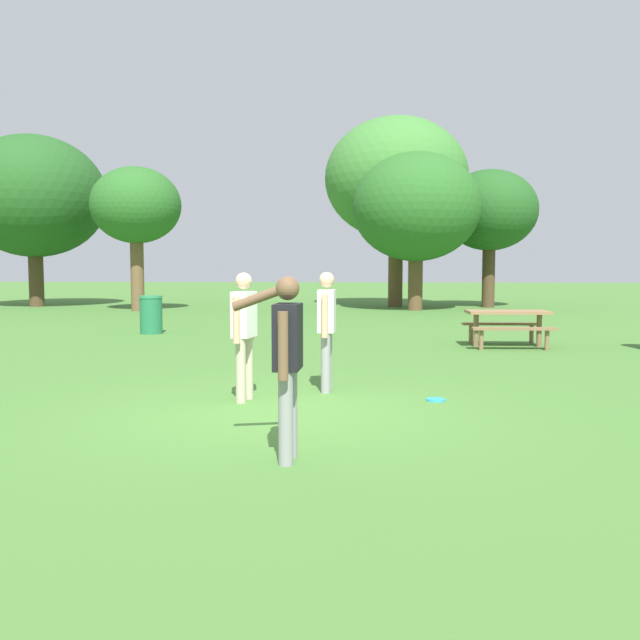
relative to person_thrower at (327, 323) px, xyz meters
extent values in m
plane|color=#447530|center=(-0.52, -1.43, -0.94)|extent=(120.00, 120.00, 0.00)
cylinder|color=gray|center=(0.01, 0.13, -0.53)|extent=(0.13, 0.13, 0.82)
cylinder|color=gray|center=(-0.01, -0.13, -0.53)|extent=(0.13, 0.13, 0.82)
cube|color=white|center=(0.00, 0.00, 0.17)|extent=(0.24, 0.39, 0.58)
sphere|color=tan|center=(0.00, 0.00, 0.59)|extent=(0.21, 0.21, 0.21)
cylinder|color=tan|center=(0.01, 0.26, 0.12)|extent=(0.09, 0.09, 0.58)
cylinder|color=tan|center=(-0.01, -0.26, 0.12)|extent=(0.09, 0.09, 0.58)
cylinder|color=gray|center=(-0.16, -3.52, -0.53)|extent=(0.13, 0.13, 0.82)
cylinder|color=gray|center=(-0.15, -3.26, -0.53)|extent=(0.13, 0.13, 0.82)
cube|color=black|center=(-0.16, -3.39, 0.17)|extent=(0.24, 0.39, 0.58)
sphere|color=brown|center=(-0.16, -3.39, 0.59)|extent=(0.21, 0.21, 0.21)
cylinder|color=brown|center=(-0.17, -3.65, 0.12)|extent=(0.09, 0.09, 0.58)
cylinder|color=brown|center=(-0.42, -3.11, 0.51)|extent=(0.58, 0.12, 0.28)
cylinder|color=#B7AD93|center=(-0.99, -0.61, -0.53)|extent=(0.13, 0.13, 0.82)
cylinder|color=#B7AD93|center=(-1.04, -0.86, -0.53)|extent=(0.13, 0.13, 0.82)
cube|color=white|center=(-1.01, -0.74, 0.17)|extent=(0.29, 0.42, 0.58)
sphere|color=tan|center=(-1.01, -0.74, 0.59)|extent=(0.21, 0.21, 0.21)
cylinder|color=tan|center=(-0.96, -0.48, 0.12)|extent=(0.09, 0.09, 0.58)
cylinder|color=tan|center=(-1.06, -0.99, 0.12)|extent=(0.09, 0.09, 0.58)
cylinder|color=#2D9EDB|center=(1.43, -0.57, -0.93)|extent=(0.25, 0.25, 0.03)
cube|color=olive|center=(3.55, 5.36, -0.20)|extent=(1.72, 0.81, 0.06)
cube|color=olive|center=(3.56, 4.79, -0.50)|extent=(1.71, 0.31, 0.05)
cube|color=olive|center=(3.53, 5.94, -0.50)|extent=(1.71, 0.31, 0.05)
cylinder|color=olive|center=(2.89, 5.35, -0.59)|extent=(0.11, 0.11, 0.71)
cylinder|color=olive|center=(2.90, 4.77, -0.73)|extent=(0.09, 0.09, 0.41)
cylinder|color=olive|center=(2.87, 5.93, -0.73)|extent=(0.09, 0.09, 0.41)
cylinder|color=olive|center=(4.21, 5.38, -0.59)|extent=(0.11, 0.11, 0.71)
cylinder|color=olive|center=(4.23, 4.80, -0.73)|extent=(0.09, 0.09, 0.41)
cylinder|color=olive|center=(4.20, 5.96, -0.73)|extent=(0.09, 0.09, 0.41)
cylinder|color=#237047|center=(-4.85, 7.63, -0.49)|extent=(0.56, 0.56, 0.90)
cylinder|color=#2E8657|center=(-4.85, 7.63, -0.01)|extent=(0.59, 0.59, 0.06)
cylinder|color=#4C3823|center=(-13.12, 18.48, 0.52)|extent=(0.59, 0.59, 2.93)
ellipsoid|color=#21511E|center=(-13.12, 18.48, 3.61)|extent=(5.87, 5.87, 4.99)
cylinder|color=brown|center=(-8.00, 16.04, 0.58)|extent=(0.49, 0.49, 3.03)
ellipsoid|color=#286023|center=(-8.00, 16.04, 3.01)|extent=(3.35, 3.35, 2.84)
cylinder|color=brown|center=(1.80, 19.28, 0.88)|extent=(0.59, 0.59, 3.65)
ellipsoid|color=#3D7A33|center=(1.80, 19.28, 4.32)|extent=(5.85, 5.85, 4.97)
cylinder|color=brown|center=(2.46, 17.02, 0.35)|extent=(0.55, 0.55, 2.59)
ellipsoid|color=#286023|center=(2.46, 17.02, 2.98)|extent=(4.83, 4.83, 4.11)
cylinder|color=#4C3823|center=(5.58, 19.12, 0.50)|extent=(0.51, 0.51, 2.88)
ellipsoid|color=#21511E|center=(5.58, 19.12, 3.00)|extent=(3.84, 3.84, 3.26)
camera|label=1|loc=(0.51, -9.35, 0.80)|focal=38.61mm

